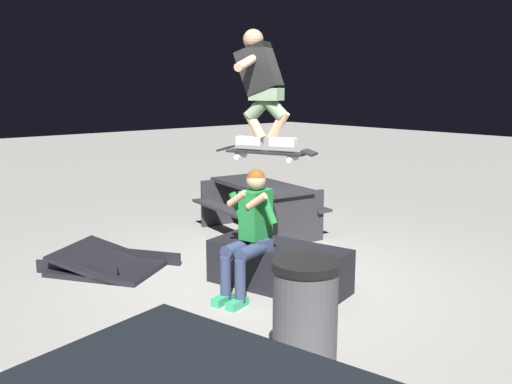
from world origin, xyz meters
TOP-DOWN VIEW (x-y plane):
  - ground_plane at (0.00, 0.00)m, footprint 40.00×40.00m
  - ledge_box_main at (-0.21, 0.02)m, footprint 1.61×0.95m
  - person_sitting_on_ledge at (-0.18, 0.40)m, footprint 0.59×0.79m
  - skateboard at (-0.26, 0.26)m, footprint 1.01×0.61m
  - skater_airborne at (-0.21, 0.29)m, footprint 0.63×0.84m
  - kicker_ramp at (1.55, 1.11)m, footprint 1.51×1.45m
  - picnic_table_back at (1.62, -1.31)m, footprint 1.88×1.57m
  - trash_bin at (-1.82, 1.30)m, footprint 0.48×0.48m

SIDE VIEW (x-z plane):
  - ground_plane at x=0.00m, z-range 0.00..0.00m
  - kicker_ramp at x=1.55m, z-range -0.11..0.22m
  - ledge_box_main at x=-0.21m, z-range 0.00..0.47m
  - trash_bin at x=-1.82m, z-range 0.00..0.96m
  - picnic_table_back at x=1.62m, z-range 0.12..0.87m
  - person_sitting_on_ledge at x=-0.18m, z-range 0.07..1.38m
  - skateboard at x=-0.26m, z-range 1.42..1.55m
  - skater_airborne at x=-0.21m, z-range 1.61..2.73m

